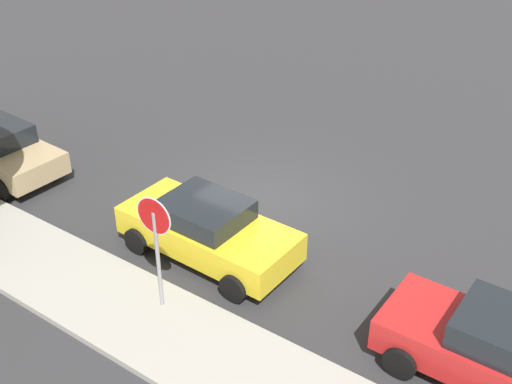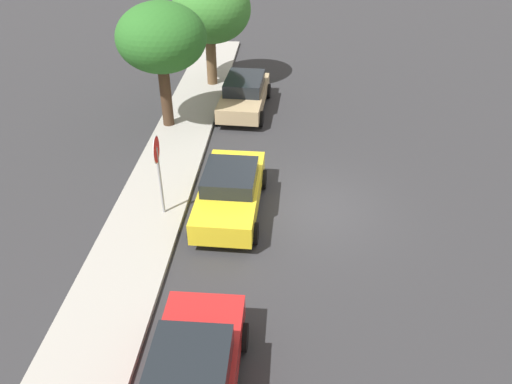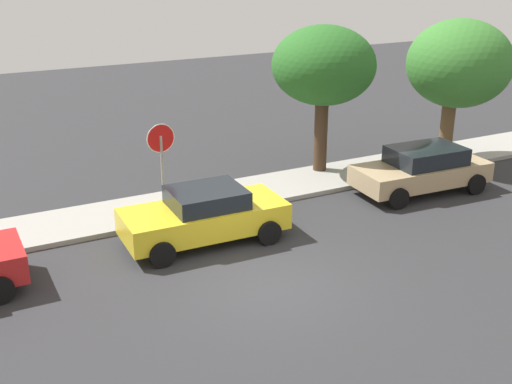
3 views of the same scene
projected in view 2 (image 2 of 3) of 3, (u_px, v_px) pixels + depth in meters
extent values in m
plane|color=#2D2D30|center=(314.00, 208.00, 15.66)|extent=(60.00, 60.00, 0.00)
cube|color=#9E9B93|center=(154.00, 199.00, 15.93)|extent=(32.00, 2.23, 0.14)
cylinder|color=gray|center=(161.00, 183.00, 14.65)|extent=(0.08, 0.08, 2.38)
cylinder|color=white|center=(156.00, 150.00, 14.02)|extent=(0.81, 0.06, 0.81)
cylinder|color=red|center=(156.00, 150.00, 14.02)|extent=(0.75, 0.07, 0.75)
cube|color=yellow|center=(230.00, 194.00, 15.14)|extent=(4.23, 1.86, 0.67)
cube|color=black|center=(230.00, 177.00, 14.90)|extent=(1.89, 1.59, 0.46)
cylinder|color=black|center=(210.00, 176.00, 16.57)|extent=(0.65, 0.24, 0.64)
cylinder|color=black|center=(263.00, 179.00, 16.42)|extent=(0.65, 0.24, 0.64)
cylinder|color=black|center=(193.00, 230.00, 14.22)|extent=(0.65, 0.24, 0.64)
cylinder|color=black|center=(254.00, 233.00, 14.08)|extent=(0.65, 0.24, 0.64)
cube|color=red|center=(192.00, 381.00, 9.78)|extent=(4.12, 1.73, 0.66)
cube|color=black|center=(189.00, 368.00, 9.35)|extent=(1.76, 1.52, 0.52)
cylinder|color=black|center=(166.00, 333.00, 11.16)|extent=(0.64, 0.22, 0.64)
cylinder|color=black|center=(243.00, 337.00, 11.06)|extent=(0.64, 0.22, 0.64)
cube|color=tan|center=(244.00, 97.00, 21.26)|extent=(4.33, 1.94, 0.61)
cube|color=black|center=(244.00, 83.00, 21.06)|extent=(2.28, 1.63, 0.52)
cylinder|color=black|center=(230.00, 89.00, 22.70)|extent=(0.65, 0.25, 0.64)
cylinder|color=black|center=(268.00, 91.00, 22.52)|extent=(0.65, 0.25, 0.64)
cylinder|color=black|center=(218.00, 117.00, 20.32)|extent=(0.65, 0.25, 0.64)
cylinder|color=black|center=(260.00, 119.00, 20.15)|extent=(0.65, 0.25, 0.64)
cylinder|color=#422D1E|center=(166.00, 97.00, 19.52)|extent=(0.44, 0.44, 2.63)
ellipsoid|color=#286623|center=(161.00, 37.00, 18.18)|extent=(3.32, 3.32, 2.52)
cylinder|color=brown|center=(212.00, 63.00, 23.22)|extent=(0.47, 0.47, 2.25)
ellipsoid|color=#387A2D|center=(211.00, 9.00, 21.99)|extent=(3.50, 3.50, 2.93)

